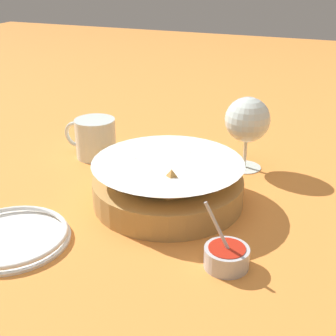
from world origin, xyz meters
The scene contains 6 objects.
ground_plane centered at (0.00, 0.00, 0.00)m, with size 4.00×4.00×0.00m, color orange.
food_basket centered at (0.03, -0.02, 0.03)m, with size 0.27×0.27×0.09m.
sauce_cup centered at (-0.12, 0.12, 0.02)m, with size 0.07×0.06×0.10m.
wine_glass centered at (-0.06, -0.22, 0.10)m, with size 0.09×0.09×0.15m.
beer_mug centered at (0.26, -0.16, 0.04)m, with size 0.12×0.09×0.09m.
side_plate centered at (0.21, 0.19, 0.01)m, with size 0.19×0.19×0.01m.
Camera 1 is at (-0.25, 0.67, 0.40)m, focal length 50.00 mm.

